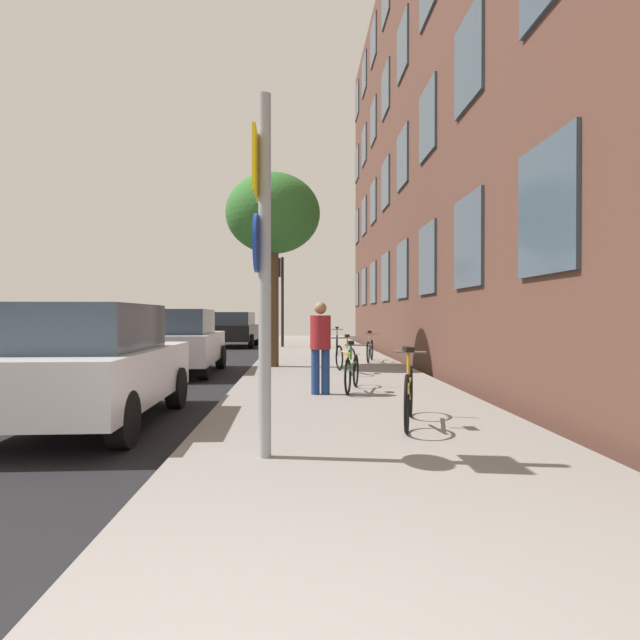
{
  "coord_description": "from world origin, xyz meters",
  "views": [
    {
      "loc": [
        0.24,
        -1.55,
        1.48
      ],
      "look_at": [
        0.77,
        11.17,
        1.37
      ],
      "focal_mm": 29.74,
      "sensor_mm": 36.0,
      "label": 1
    }
  ],
  "objects": [
    {
      "name": "bicycle_1",
      "position": [
        1.21,
        7.99,
        0.47
      ],
      "size": [
        0.55,
        1.6,
        0.91
      ],
      "color": "black",
      "rests_on": "sidewalk"
    },
    {
      "name": "tree_near",
      "position": [
        -0.43,
        12.57,
        4.14
      ],
      "size": [
        2.5,
        2.5,
        5.13
      ],
      "color": "#4C3823",
      "rests_on": "sidewalk"
    },
    {
      "name": "bicycle_2",
      "position": [
        1.36,
        10.99,
        0.47
      ],
      "size": [
        0.49,
        1.67,
        0.91
      ],
      "color": "black",
      "rests_on": "sidewalk"
    },
    {
      "name": "bicycle_4",
      "position": [
        1.6,
        16.99,
        0.5
      ],
      "size": [
        0.42,
        1.64,
        0.96
      ],
      "color": "black",
      "rests_on": "sidewalk"
    },
    {
      "name": "ground_plane",
      "position": [
        -2.4,
        15.0,
        0.0
      ],
      "size": [
        41.8,
        41.8,
        0.0
      ],
      "primitive_type": "plane",
      "color": "#332D28"
    },
    {
      "name": "bicycle_0",
      "position": [
        1.62,
        4.99,
        0.5
      ],
      "size": [
        0.57,
        1.71,
        0.98
      ],
      "color": "black",
      "rests_on": "sidewalk"
    },
    {
      "name": "sign_post",
      "position": [
        -0.1,
        3.54,
        2.06
      ],
      "size": [
        0.15,
        0.6,
        3.48
      ],
      "color": "gray",
      "rests_on": "sidewalk"
    },
    {
      "name": "traffic_light",
      "position": [
        -0.54,
        21.35,
        2.77
      ],
      "size": [
        0.43,
        0.24,
        3.88
      ],
      "color": "black",
      "rests_on": "sidewalk"
    },
    {
      "name": "car_2",
      "position": [
        -2.7,
        23.36,
        0.84
      ],
      "size": [
        2.05,
        4.33,
        1.62
      ],
      "color": "black",
      "rests_on": "road_asphalt"
    },
    {
      "name": "building_facade",
      "position": [
        3.69,
        14.5,
        7.31
      ],
      "size": [
        0.56,
        27.0,
        14.58
      ],
      "color": "#513328",
      "rests_on": "ground"
    },
    {
      "name": "car_0",
      "position": [
        -2.55,
        5.59,
        0.84
      ],
      "size": [
        1.95,
        4.03,
        1.62
      ],
      "color": "silver",
      "rests_on": "road_asphalt"
    },
    {
      "name": "road_asphalt",
      "position": [
        -4.5,
        15.0,
        0.01
      ],
      "size": [
        7.0,
        38.0,
        0.01
      ],
      "primitive_type": "cube",
      "color": "black",
      "rests_on": "ground"
    },
    {
      "name": "pedestrian_0",
      "position": [
        0.62,
        7.56,
        1.03
      ],
      "size": [
        0.4,
        0.4,
        1.59
      ],
      "color": "navy",
      "rests_on": "sidewalk"
    },
    {
      "name": "car_1",
      "position": [
        -2.76,
        11.84,
        0.84
      ],
      "size": [
        2.02,
        4.12,
        1.62
      ],
      "color": "#B7B7BC",
      "rests_on": "road_asphalt"
    },
    {
      "name": "bicycle_3",
      "position": [
        2.36,
        13.99,
        0.47
      ],
      "size": [
        0.54,
        1.64,
        0.91
      ],
      "color": "black",
      "rests_on": "sidewalk"
    },
    {
      "name": "sidewalk",
      "position": [
        1.1,
        15.0,
        0.06
      ],
      "size": [
        4.2,
        38.0,
        0.12
      ],
      "primitive_type": "cube",
      "color": "gray",
      "rests_on": "ground"
    }
  ]
}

